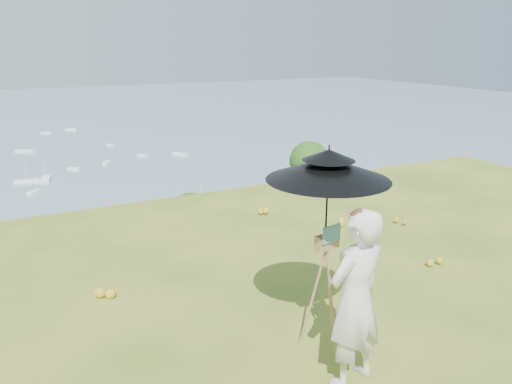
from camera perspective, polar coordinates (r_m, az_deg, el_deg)
shoreline_tier at (r=87.26m, az=-21.30°, el=-11.17°), size 170.00×28.00×8.00m
bay_water at (r=245.71m, az=-25.76°, el=6.38°), size 700.00×700.00×0.00m
slope_trees at (r=42.24m, az=-18.06°, el=-9.62°), size 110.00×50.00×6.00m
harbor_town at (r=84.54m, az=-21.77°, el=-7.26°), size 110.00×22.00×5.00m
wildflowers at (r=6.51m, az=27.20°, el=-13.75°), size 10.00×10.50×0.12m
painter at (r=4.79m, az=11.28°, el=-11.93°), size 0.71×0.54×1.77m
field_easel at (r=5.35m, az=7.89°, el=-10.73°), size 0.60×0.60×1.41m
sun_umbrella at (r=5.00m, az=8.13°, el=-0.56°), size 1.34×1.34×1.05m
painter_cap at (r=4.46m, az=11.88°, el=-2.47°), size 0.20×0.23×0.10m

